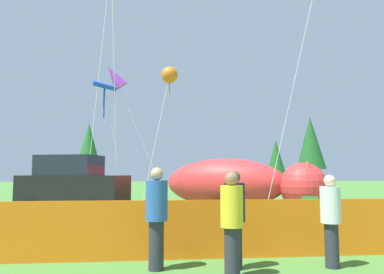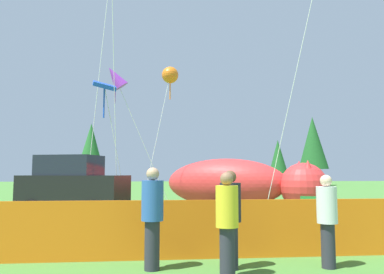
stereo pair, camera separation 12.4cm
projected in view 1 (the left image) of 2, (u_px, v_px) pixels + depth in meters
name	position (u px, v px, depth m)	size (l,w,h in m)	color
ground_plane	(176.00, 230.00, 10.78)	(120.00, 120.00, 0.00)	#477F33
parked_car	(73.00, 187.00, 14.06)	(4.22, 2.68, 2.30)	black
folding_chair	(310.00, 209.00, 11.37)	(0.69, 0.69, 0.92)	#267F33
inflatable_cat	(239.00, 185.00, 17.62)	(7.42, 5.12, 2.31)	red
safety_fence	(204.00, 229.00, 7.19)	(7.78, 0.18, 1.23)	orange
spectator_in_red_shirt	(235.00, 215.00, 6.47)	(0.37, 0.37, 1.68)	#2D2D38
spectator_in_grey_shirt	(331.00, 217.00, 6.55)	(0.35, 0.35, 1.61)	#2D2D38
spectator_in_white_shirt	(232.00, 220.00, 5.91)	(0.36, 0.36, 1.65)	#2D2D38
spectator_in_blue_shirt	(157.00, 214.00, 6.41)	(0.38, 0.38, 1.73)	#2D2D38
kite_purple_delta	(115.00, 77.00, 18.23)	(3.43, 1.04, 6.97)	silver
kite_orange_flower	(169.00, 75.00, 19.62)	(1.76, 2.02, 7.19)	silver
kite_blue_box	(105.00, 88.00, 14.88)	(1.54, 1.11, 5.40)	silver
horizon_tree_east	(311.00, 143.00, 48.56)	(3.73, 3.73, 8.91)	brown
horizon_tree_west	(276.00, 158.00, 44.10)	(2.31, 2.31, 5.51)	brown
horizon_tree_mid	(89.00, 147.00, 49.34)	(3.42, 3.42, 8.16)	brown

